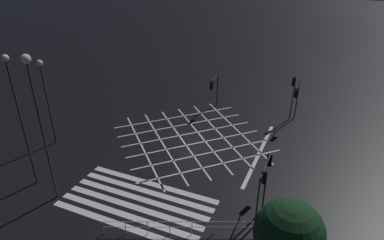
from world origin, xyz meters
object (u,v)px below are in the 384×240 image
Objects in this scene: traffic_light_ne_main at (293,89)px; street_tree_near at (289,234)px; street_lamp_east at (17,103)px; traffic_light_ne_cross at (297,95)px; traffic_light_se_main at (264,185)px; traffic_light_se_cross at (265,172)px; street_lamp_far at (35,98)px; traffic_light_median_north at (214,86)px; street_lamp_west at (44,85)px.

traffic_light_ne_main is 0.74× the size of street_tree_near.
traffic_light_ne_main is 24.41m from street_lamp_east.
traffic_light_ne_main is at bearing 97.82° from street_tree_near.
traffic_light_ne_cross is 0.41× the size of street_lamp_east.
traffic_light_ne_main is 15.54m from traffic_light_se_main.
street_lamp_far reaches higher than traffic_light_se_cross.
street_tree_near is at bearing 28.76° from traffic_light_median_north.
street_lamp_east is at bearing 106.25° from traffic_light_se_cross.
traffic_light_ne_main is 1.16× the size of traffic_light_se_main.
street_lamp_far is at bearing 111.80° from traffic_light_se_cross.
traffic_light_median_north is (-7.92, -1.10, -0.53)m from traffic_light_ne_main.
traffic_light_ne_main is 0.46× the size of street_lamp_east.
street_lamp_east is at bearing 172.81° from street_tree_near.
street_lamp_far is (-13.77, -3.56, 4.89)m from traffic_light_se_main.
traffic_light_median_north is 0.48× the size of street_lamp_west.
street_lamp_east is (-15.72, -18.37, 3.34)m from traffic_light_ne_main.
street_lamp_east reaches higher than traffic_light_se_cross.
street_lamp_west is at bearing 133.50° from street_lamp_far.
traffic_light_ne_cross is 0.39× the size of street_lamp_far.
street_lamp_far is (-5.17, -17.97, 4.98)m from traffic_light_median_north.
traffic_light_se_cross is (0.41, -13.67, -0.78)m from traffic_light_ne_main.
street_lamp_far reaches higher than street_lamp_east.
street_lamp_far reaches higher than traffic_light_se_main.
street_lamp_east reaches higher than traffic_light_se_main.
traffic_light_se_main is at bearing 112.65° from street_tree_near.
street_lamp_east is at bearing -24.29° from traffic_light_median_north.
street_lamp_far is 1.70× the size of street_tree_near.
traffic_light_ne_main is 1.11× the size of traffic_light_ne_cross.
traffic_light_se_cross is 0.89× the size of traffic_light_median_north.
traffic_light_median_north is (-8.33, 12.57, 0.25)m from traffic_light_se_cross.
traffic_light_se_cross is 0.33× the size of street_lamp_east.
street_tree_near is (2.17, -5.20, 1.73)m from traffic_light_se_main.
traffic_light_ne_main is at bearing 1.71° from traffic_light_se_cross.
traffic_light_ne_cross reaches higher than traffic_light_median_north.
street_tree_near is (2.44, -7.04, 2.06)m from traffic_light_se_cross.
traffic_light_ne_cross is at bearing -0.41° from traffic_light_se_cross.
street_lamp_east is 1.62× the size of street_tree_near.
street_lamp_west is at bearing -41.17° from traffic_light_median_north.
traffic_light_se_main is 0.50× the size of street_lamp_west.
street_lamp_far is at bearing 55.54° from traffic_light_ne_main.
traffic_light_se_cross is at bearing 16.25° from street_lamp_east.
street_lamp_east is at bearing -42.65° from traffic_light_ne_cross.
traffic_light_ne_main is 0.44× the size of street_lamp_far.
traffic_light_se_main is (8.59, -14.42, 0.09)m from traffic_light_median_north.
street_lamp_east reaches higher than traffic_light_median_north.
street_lamp_west is (-2.86, 5.08, -0.94)m from street_lamp_east.
traffic_light_se_cross is at bearing 109.08° from street_tree_near.
traffic_light_ne_main is 22.97m from street_lamp_west.
street_lamp_west reaches higher than traffic_light_ne_main.
traffic_light_median_north is 22.45m from street_tree_near.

